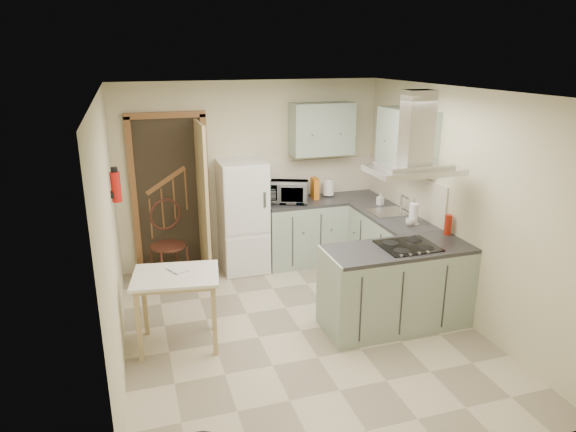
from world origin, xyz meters
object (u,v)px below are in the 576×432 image
object	(u,v)px
peninsula	(397,287)
drop_leaf_table	(178,310)
fridge	(243,217)
microwave	(289,192)
bentwood_chair	(168,246)
extractor_hood	(414,170)

from	to	relation	value
peninsula	drop_leaf_table	size ratio (longest dim) A/B	1.87
fridge	microwave	world-z (taller)	fridge
fridge	bentwood_chair	xyz separation A→B (m)	(-1.00, -0.11, -0.26)
peninsula	drop_leaf_table	distance (m)	2.30
bentwood_chair	microwave	xyz separation A→B (m)	(1.64, 0.09, 0.56)
drop_leaf_table	bentwood_chair	size ratio (longest dim) A/B	0.85
fridge	extractor_hood	bearing A→B (deg)	-56.21
fridge	bentwood_chair	bearing A→B (deg)	-174.00
fridge	drop_leaf_table	bearing A→B (deg)	-122.04
bentwood_chair	microwave	bearing A→B (deg)	-15.90
fridge	microwave	xyz separation A→B (m)	(0.64, -0.02, 0.29)
extractor_hood	fridge	bearing A→B (deg)	123.79
peninsula	drop_leaf_table	world-z (taller)	peninsula
drop_leaf_table	peninsula	bearing A→B (deg)	1.39
peninsula	bentwood_chair	distance (m)	2.91
drop_leaf_table	bentwood_chair	bearing A→B (deg)	97.12
drop_leaf_table	microwave	xyz separation A→B (m)	(1.69, 1.66, 0.65)
peninsula	fridge	bearing A→B (deg)	121.74
microwave	bentwood_chair	bearing A→B (deg)	-155.53
bentwood_chair	microwave	size ratio (longest dim) A/B	1.91
extractor_hood	drop_leaf_table	xyz separation A→B (m)	(-2.38, 0.30, -1.33)
peninsula	extractor_hood	bearing A→B (deg)	0.00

